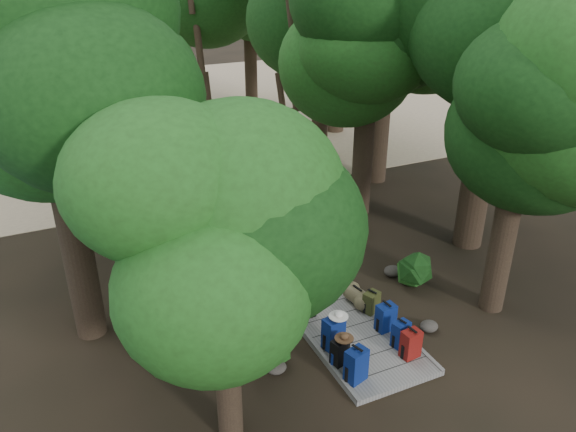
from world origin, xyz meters
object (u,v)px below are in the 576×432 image
backpack_right_a (411,343)px  sun_lounger (259,136)px  suitcase_on_boardwalk (307,306)px  backpack_right_d (372,301)px  backpack_right_b (401,333)px  backpack_left_a (356,363)px  backpack_left_c (333,332)px  backpack_left_b (340,351)px  lone_suitcase_on_sand (209,160)px  duffel_right_khaki (357,296)px  backpack_right_c (386,316)px  kayak (97,159)px

backpack_right_a → sun_lounger: backpack_right_a is taller
suitcase_on_boardwalk → backpack_right_d: bearing=-21.0°
backpack_right_b → suitcase_on_boardwalk: backpack_right_b is taller
backpack_left_a → suitcase_on_boardwalk: bearing=71.8°
backpack_left_c → backpack_left_a: bearing=-106.9°
backpack_left_a → backpack_left_b: size_ratio=1.24×
lone_suitcase_on_sand → sun_lounger: size_ratio=0.32×
backpack_right_a → suitcase_on_boardwalk: bearing=115.1°
sun_lounger → backpack_right_d: bearing=-103.9°
backpack_right_a → lone_suitcase_on_sand: (-0.40, 12.17, -0.12)m
backpack_left_b → backpack_right_d: size_ratio=1.13×
backpack_right_b → lone_suitcase_on_sand: backpack_right_b is taller
duffel_right_khaki → suitcase_on_boardwalk: suitcase_on_boardwalk is taller
backpack_right_c → kayak: 14.09m
backpack_left_a → lone_suitcase_on_sand: backpack_left_a is taller
sun_lounger → backpack_left_c: bearing=-109.1°
backpack_left_a → backpack_left_c: backpack_left_c is taller
backpack_left_c → lone_suitcase_on_sand: bearing=72.9°
backpack_left_a → kayak: 14.80m
backpack_left_a → sun_lounger: (3.76, 14.16, -0.17)m
backpack_right_c → backpack_right_a: bearing=-97.6°
backpack_right_d → backpack_left_a: bearing=-150.8°
backpack_left_a → sun_lounger: 14.65m
backpack_left_b → duffel_right_khaki: backpack_left_b is taller
backpack_left_b → duffel_right_khaki: size_ratio=1.08×
backpack_right_b → backpack_right_a: bearing=-106.3°
backpack_right_b → sun_lounger: 13.87m
sun_lounger → lone_suitcase_on_sand: bearing=-149.8°
backpack_left_b → lone_suitcase_on_sand: 11.80m
backpack_right_b → sun_lounger: (2.39, 13.67, -0.10)m
backpack_right_c → backpack_right_d: (0.08, 0.69, -0.06)m
sun_lounger → kayak: bearing=173.4°
backpack_right_a → duffel_right_khaki: size_ratio=1.17×
backpack_left_a → backpack_right_d: (1.47, 1.76, -0.11)m
backpack_right_c → sun_lounger: 13.29m
backpack_right_c → backpack_right_b: bearing=-97.4°
backpack_left_a → backpack_left_b: backpack_left_a is taller
backpack_right_b → lone_suitcase_on_sand: (-0.42, 11.80, -0.10)m
suitcase_on_boardwalk → lone_suitcase_on_sand: bearing=80.8°
backpack_right_a → sun_lounger: size_ratio=0.35×
backpack_left_a → backpack_right_b: bearing=2.9°
backpack_left_a → backpack_left_c: (0.08, 1.03, 0.00)m
backpack_left_c → kayak: (-2.89, 13.50, -0.33)m
backpack_left_b → backpack_right_d: 1.96m
backpack_right_d → kayak: size_ratio=0.17×
backpack_right_a → backpack_right_b: bearing=80.3°
backpack_right_b → backpack_right_d: (0.10, 1.27, -0.04)m
suitcase_on_boardwalk → sun_lounger: bearing=68.6°
duffel_right_khaki → sun_lounger: 12.21m
backpack_left_c → lone_suitcase_on_sand: size_ratio=1.23×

